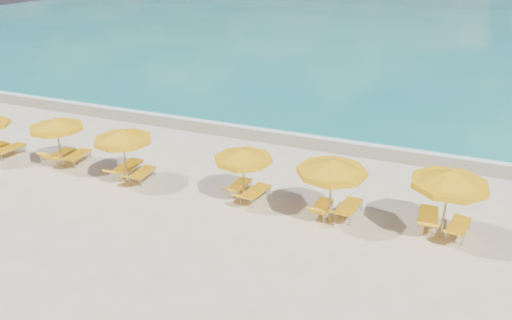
% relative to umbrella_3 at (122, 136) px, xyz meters
% --- Properties ---
extents(ground_plane, '(120.00, 120.00, 0.00)m').
position_rel_umbrella_3_xyz_m(ground_plane, '(5.00, 0.01, -1.97)').
color(ground_plane, beige).
extents(ocean, '(120.00, 80.00, 0.30)m').
position_rel_umbrella_3_xyz_m(ocean, '(5.00, 48.01, -1.97)').
color(ocean, '#167E7A').
rests_on(ocean, ground).
extents(wet_sand_band, '(120.00, 2.60, 0.01)m').
position_rel_umbrella_3_xyz_m(wet_sand_band, '(5.00, 7.41, -1.97)').
color(wet_sand_band, tan).
rests_on(wet_sand_band, ground).
extents(foam_line, '(120.00, 1.20, 0.03)m').
position_rel_umbrella_3_xyz_m(foam_line, '(5.00, 8.21, -1.97)').
color(foam_line, white).
rests_on(foam_line, ground).
extents(whitecap_near, '(14.00, 0.36, 0.05)m').
position_rel_umbrella_3_xyz_m(whitecap_near, '(-1.00, 17.01, -1.97)').
color(whitecap_near, white).
rests_on(whitecap_near, ground).
extents(whitecap_far, '(18.00, 0.30, 0.05)m').
position_rel_umbrella_3_xyz_m(whitecap_far, '(13.00, 24.01, -1.97)').
color(whitecap_far, white).
rests_on(whitecap_far, ground).
extents(umbrella_2, '(2.93, 2.93, 2.25)m').
position_rel_umbrella_3_xyz_m(umbrella_2, '(-3.52, 0.21, -0.06)').
color(umbrella_2, tan).
rests_on(umbrella_2, ground).
extents(umbrella_3, '(2.67, 2.67, 2.32)m').
position_rel_umbrella_3_xyz_m(umbrella_3, '(0.00, 0.00, 0.00)').
color(umbrella_3, tan).
rests_on(umbrella_3, ground).
extents(umbrella_4, '(2.54, 2.54, 2.17)m').
position_rel_umbrella_3_xyz_m(umbrella_4, '(4.99, 0.32, -0.12)').
color(umbrella_4, tan).
rests_on(umbrella_4, ground).
extents(umbrella_5, '(2.80, 2.80, 2.41)m').
position_rel_umbrella_3_xyz_m(umbrella_5, '(8.32, 0.09, 0.08)').
color(umbrella_5, tan).
rests_on(umbrella_5, ground).
extents(umbrella_6, '(3.11, 3.11, 2.48)m').
position_rel_umbrella_3_xyz_m(umbrella_6, '(11.97, 0.48, 0.14)').
color(umbrella_6, tan).
rests_on(umbrella_6, ground).
extents(lounger_1_right, '(0.87, 1.95, 0.69)m').
position_rel_umbrella_3_xyz_m(lounger_1_right, '(-6.52, 0.14, -1.75)').
color(lounger_1_right, '#A5A8AD').
rests_on(lounger_1_right, ground).
extents(lounger_2_left, '(0.70, 1.81, 0.89)m').
position_rel_umbrella_3_xyz_m(lounger_2_left, '(-3.89, 0.48, -1.74)').
color(lounger_2_left, '#A5A8AD').
rests_on(lounger_2_left, ground).
extents(lounger_2_right, '(0.82, 1.94, 0.72)m').
position_rel_umbrella_3_xyz_m(lounger_2_right, '(-3.16, 0.71, -1.75)').
color(lounger_2_right, '#A5A8AD').
rests_on(lounger_2_right, ground).
extents(lounger_3_left, '(0.73, 2.03, 0.75)m').
position_rel_umbrella_3_xyz_m(lounger_3_left, '(-0.37, 0.52, -1.74)').
color(lounger_3_left, '#A5A8AD').
rests_on(lounger_3_left, ground).
extents(lounger_3_right, '(0.69, 1.79, 0.68)m').
position_rel_umbrella_3_xyz_m(lounger_3_right, '(0.49, 0.33, -1.77)').
color(lounger_3_right, '#A5A8AD').
rests_on(lounger_3_right, ground).
extents(lounger_4_left, '(0.57, 1.68, 0.66)m').
position_rel_umbrella_3_xyz_m(lounger_4_left, '(4.57, 0.84, -1.77)').
color(lounger_4_left, '#A5A8AD').
rests_on(lounger_4_left, ground).
extents(lounger_4_right, '(0.90, 1.90, 0.71)m').
position_rel_umbrella_3_xyz_m(lounger_4_right, '(5.36, 0.51, -1.76)').
color(lounger_4_right, '#A5A8AD').
rests_on(lounger_4_right, ground).
extents(lounger_5_left, '(0.57, 1.61, 0.77)m').
position_rel_umbrella_3_xyz_m(lounger_5_left, '(7.96, 0.40, -1.77)').
color(lounger_5_left, '#A5A8AD').
rests_on(lounger_5_left, ground).
extents(lounger_5_right, '(0.82, 1.93, 0.72)m').
position_rel_umbrella_3_xyz_m(lounger_5_right, '(8.85, 0.68, -1.75)').
color(lounger_5_right, '#A5A8AD').
rests_on(lounger_5_right, ground).
extents(lounger_6_left, '(0.72, 2.01, 0.83)m').
position_rel_umbrella_3_xyz_m(lounger_6_left, '(11.49, 0.97, -1.73)').
color(lounger_6_left, '#A5A8AD').
rests_on(lounger_6_left, ground).
extents(lounger_6_right, '(0.88, 1.89, 0.70)m').
position_rel_umbrella_3_xyz_m(lounger_6_right, '(12.47, 0.82, -1.76)').
color(lounger_6_right, '#A5A8AD').
rests_on(lounger_6_right, ground).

